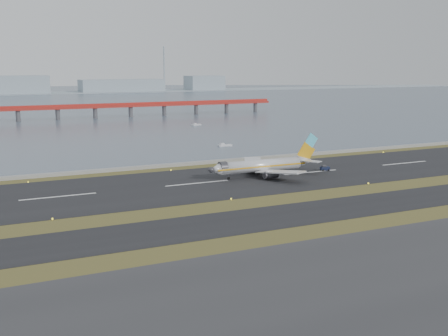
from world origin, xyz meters
The scene contains 12 objects.
ground centered at (0.00, 0.00, 0.00)m, with size 1000.00×1000.00×0.00m, color #394318.
apron_strip centered at (0.00, -55.00, 0.05)m, with size 1000.00×50.00×0.10m, color #2B2B2E.
taxiway_strip centered at (0.00, -12.00, 0.05)m, with size 1000.00×18.00×0.10m, color black.
runway_strip centered at (0.00, 30.00, 0.05)m, with size 1000.00×45.00×0.10m, color black.
seawall centered at (0.00, 60.00, 0.50)m, with size 1000.00×2.50×1.00m, color gray.
bay_water centered at (0.00, 460.00, 0.00)m, with size 1400.00×800.00×1.30m, color #475365.
red_pier centered at (20.00, 250.00, 7.28)m, with size 260.00×5.00×10.20m.
far_shoreline centered at (13.62, 620.00, 6.07)m, with size 1400.00×80.00×60.50m.
airliner centered at (23.33, 31.11, 3.46)m, with size 38.52×32.89×12.80m.
pushback_tug centered at (45.93, 30.48, 0.91)m, with size 3.21×2.26×1.88m.
workboat_near centered at (40.81, 96.52, 0.47)m, with size 6.09×1.99×1.47m.
workboat_far centered at (62.49, 180.03, 0.49)m, with size 6.70×4.52×1.56m.
Camera 1 is at (-62.85, -119.58, 34.33)m, focal length 45.00 mm.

